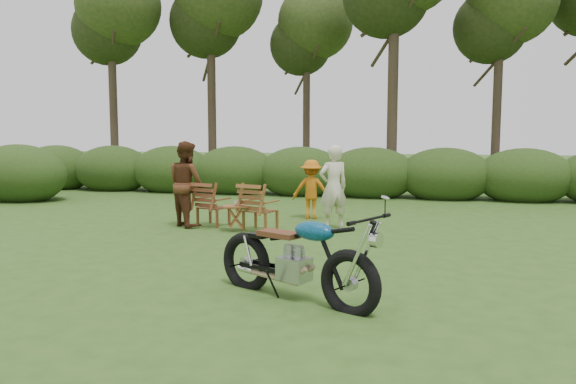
% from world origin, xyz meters
% --- Properties ---
extents(ground, '(80.00, 80.00, 0.00)m').
position_xyz_m(ground, '(0.00, 0.00, 0.00)').
color(ground, '#2C4C19').
rests_on(ground, ground).
extents(tree_line, '(22.52, 11.62, 8.14)m').
position_xyz_m(tree_line, '(0.50, 9.74, 3.81)').
color(tree_line, '#37281E').
rests_on(tree_line, ground).
extents(motorcycle, '(2.17, 1.60, 1.16)m').
position_xyz_m(motorcycle, '(0.05, -0.89, 0.00)').
color(motorcycle, '#0D72AE').
rests_on(motorcycle, ground).
extents(lawn_chair_right, '(0.75, 0.75, 0.87)m').
position_xyz_m(lawn_chair_right, '(-1.49, 3.10, 0.00)').
color(lawn_chair_right, brown).
rests_on(lawn_chair_right, ground).
extents(lawn_chair_left, '(0.72, 0.72, 0.85)m').
position_xyz_m(lawn_chair_left, '(-2.52, 3.39, 0.00)').
color(lawn_chair_left, '#5A2A16').
rests_on(lawn_chair_left, ground).
extents(side_table, '(0.56, 0.51, 0.47)m').
position_xyz_m(side_table, '(-1.92, 2.93, 0.23)').
color(side_table, brown).
rests_on(side_table, ground).
extents(cup, '(0.13, 0.13, 0.09)m').
position_xyz_m(cup, '(-1.88, 2.94, 0.52)').
color(cup, beige).
rests_on(cup, side_table).
extents(adult_a, '(0.68, 0.63, 1.57)m').
position_xyz_m(adult_a, '(-0.23, 3.62, 0.00)').
color(adult_a, beige).
rests_on(adult_a, ground).
extents(adult_b, '(1.01, 0.98, 1.63)m').
position_xyz_m(adult_b, '(-3.01, 3.25, 0.00)').
color(adult_b, '#502A17').
rests_on(adult_b, ground).
extents(child, '(0.83, 0.53, 1.23)m').
position_xyz_m(child, '(-0.86, 4.72, 0.00)').
color(child, '#C26712').
rests_on(child, ground).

